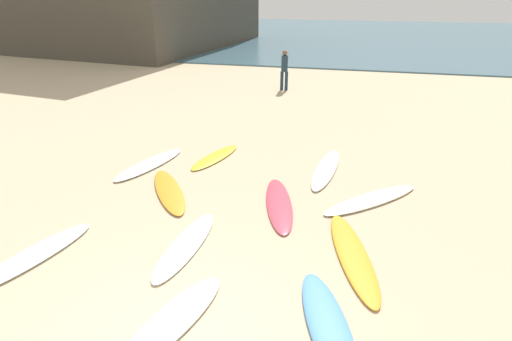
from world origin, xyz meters
The scene contains 13 objects.
ocean_water centered at (0.00, 39.41, 0.04)m, with size 120.00×40.00×0.08m, color #426675.
surfboard_0 centered at (-1.92, 3.88, 0.04)m, with size 0.51×2.24×0.08m, color gold.
surfboard_1 centered at (1.34, 5.89, 0.04)m, with size 0.48×2.55×0.08m, color silver.
surfboard_2 centered at (-3.11, 1.24, 0.04)m, with size 0.55×2.23×0.08m, color white.
surfboard_3 centered at (-1.57, 5.94, 0.03)m, with size 0.49×1.95×0.07m, color yellow.
surfboard_4 centered at (-0.77, 2.14, 0.03)m, with size 0.51×2.11×0.07m, color white.
surfboard_5 centered at (1.76, 0.94, 0.04)m, with size 0.53×2.05×0.09m, color #5092E4.
surfboard_6 centered at (0.53, 3.92, 0.03)m, with size 0.51×2.27×0.07m, color #D4465B.
surfboard_7 centered at (2.39, 4.56, 0.04)m, with size 0.50×2.53×0.08m, color silver.
surfboard_8 centered at (2.04, 2.55, 0.04)m, with size 0.50×2.47×0.07m, color orange.
surfboard_9 centered at (-0.26, 0.55, 0.04)m, with size 0.56×1.93×0.08m, color silver.
surfboard_10 centered at (-3.02, 5.09, 0.04)m, with size 0.56×2.30×0.09m, color white.
beachgoer_near centered at (-1.17, 13.97, 0.96)m, with size 0.34×0.30×1.72m.
Camera 1 is at (1.73, -2.87, 4.02)m, focal length 26.96 mm.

